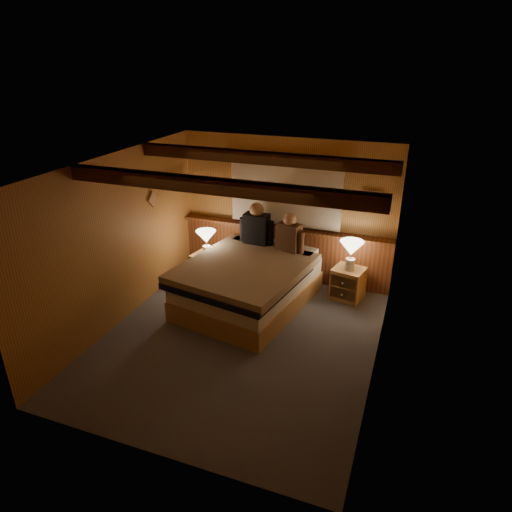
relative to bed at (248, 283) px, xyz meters
The scene contains 19 objects.
floor 1.02m from the bed, 76.05° to the right, with size 4.20×4.20×0.00m, color #555C65.
ceiling 2.23m from the bed, 76.05° to the right, with size 4.20×4.20×0.00m, color tan.
wall_back 1.46m from the bed, 79.11° to the left, with size 3.60×3.60×0.00m, color #C58A46.
wall_left 2.00m from the bed, 149.77° to the right, with size 4.20×4.20×0.00m, color #C58A46.
wall_right 2.37m from the bed, 24.32° to the right, with size 4.20×4.20×0.00m, color #C58A46.
wall_front 3.13m from the bed, 85.68° to the right, with size 3.60×3.60×0.00m, color #C58A46.
wainscot 1.15m from the bed, 78.50° to the left, with size 3.60×0.23×0.94m.
curtain_window 1.61m from the bed, 78.44° to the left, with size 2.18×0.09×1.11m.
ceiling_beams 2.09m from the bed, 73.45° to the right, with size 3.60×1.65×0.16m.
coat_rail 2.08m from the bed, 156.14° to the left, with size 0.05×0.55×0.24m.
framed_print 2.28m from the bed, 36.36° to the left, with size 0.30×0.04×0.25m.
bed is the anchor object (origin of this frame).
nightstand_left 0.99m from the bed, 153.40° to the left, with size 0.56×0.52×0.53m.
nightstand_right 1.60m from the bed, 28.54° to the left, with size 0.54×0.50×0.51m.
lamp_left 1.09m from the bed, 154.83° to the left, with size 0.33×0.33×0.43m.
lamp_right 1.66m from the bed, 27.55° to the left, with size 0.36×0.36×0.48m.
person_left 1.00m from the bed, 100.55° to the left, with size 0.59×0.25×0.72m.
person_right 1.00m from the bed, 56.17° to the left, with size 0.51×0.30×0.64m.
duffel_bag 0.93m from the bed, behind, with size 0.50×0.35×0.33m.
Camera 1 is at (2.03, -4.84, 3.60)m, focal length 32.00 mm.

